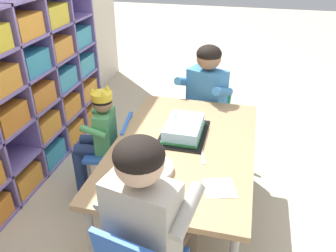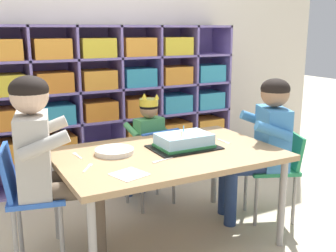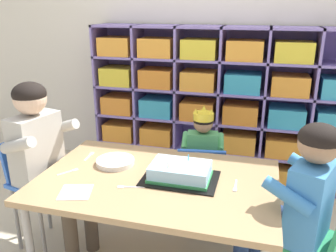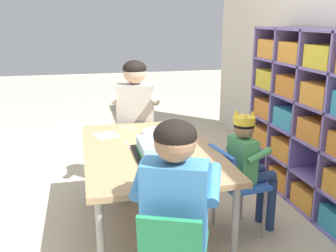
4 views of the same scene
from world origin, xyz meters
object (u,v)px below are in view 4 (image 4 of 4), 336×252
object	(u,v)px
activity_table	(150,155)
classroom_chair_adult_side	(136,133)
classroom_chair_guest_side	(173,251)
fork_near_child_seat	(167,173)
classroom_chair_blue	(234,181)
adult_helper_seated	(135,111)
fork_beside_plate_stack	(131,128)
child_with_crown	(248,157)
paper_plate_stack	(158,133)
birthday_cake_on_tray	(157,149)
fork_near_cake_tray	(161,126)
fork_scattered_mid_table	(127,144)
guest_at_table_side	(177,196)

from	to	relation	value
activity_table	classroom_chair_adult_side	world-z (taller)	classroom_chair_adult_side
classroom_chair_guest_side	fork_near_child_seat	bearing A→B (deg)	-76.73
classroom_chair_blue	adult_helper_seated	bearing A→B (deg)	23.06
activity_table	fork_beside_plate_stack	bearing A→B (deg)	-173.54
classroom_chair_adult_side	fork_beside_plate_stack	world-z (taller)	classroom_chair_adult_side
adult_helper_seated	fork_beside_plate_stack	world-z (taller)	adult_helper_seated
child_with_crown	classroom_chair_adult_side	xyz separation A→B (m)	(-0.96, -0.60, -0.07)
adult_helper_seated	paper_plate_stack	size ratio (longest dim) A/B	4.76
classroom_chair_blue	child_with_crown	xyz separation A→B (m)	(-0.01, 0.10, 0.15)
activity_table	birthday_cake_on_tray	bearing A→B (deg)	11.06
child_with_crown	fork_near_cake_tray	xyz separation A→B (m)	(-0.65, -0.45, 0.06)
paper_plate_stack	fork_near_cake_tray	bearing A→B (deg)	162.42
adult_helper_seated	fork_beside_plate_stack	bearing A→B (deg)	-95.06
paper_plate_stack	fork_scattered_mid_table	xyz separation A→B (m)	(0.18, -0.25, -0.01)
activity_table	classroom_chair_blue	xyz separation A→B (m)	(0.16, 0.53, -0.17)
activity_table	fork_scattered_mid_table	world-z (taller)	fork_scattered_mid_table
paper_plate_stack	fork_beside_plate_stack	bearing A→B (deg)	-141.51
guest_at_table_side	classroom_chair_guest_side	bearing A→B (deg)	90.00
fork_beside_plate_stack	guest_at_table_side	bearing A→B (deg)	128.34
classroom_chair_adult_side	fork_beside_plate_stack	size ratio (longest dim) A/B	6.57
child_with_crown	paper_plate_stack	bearing A→B (deg)	41.17
activity_table	paper_plate_stack	xyz separation A→B (m)	(-0.30, 0.11, 0.06)
adult_helper_seated	paper_plate_stack	xyz separation A→B (m)	(0.41, 0.11, -0.07)
classroom_chair_guest_side	fork_beside_plate_stack	size ratio (longest dim) A/B	5.50
child_with_crown	classroom_chair_guest_side	xyz separation A→B (m)	(0.69, -0.67, -0.16)
guest_at_table_side	fork_beside_plate_stack	world-z (taller)	guest_at_table_side
child_with_crown	fork_beside_plate_stack	size ratio (longest dim) A/B	7.67
adult_helper_seated	guest_at_table_side	bearing A→B (deg)	-77.89
birthday_cake_on_tray	classroom_chair_guest_side	bearing A→B (deg)	-5.73
classroom_chair_blue	birthday_cake_on_tray	distance (m)	0.56
classroom_chair_blue	fork_beside_plate_stack	size ratio (longest dim) A/B	5.45
classroom_chair_adult_side	fork_near_child_seat	xyz separation A→B (m)	(1.24, -0.01, 0.13)
activity_table	fork_near_child_seat	world-z (taller)	fork_near_child_seat
classroom_chair_blue	fork_beside_plate_stack	distance (m)	0.91
child_with_crown	paper_plate_stack	size ratio (longest dim) A/B	3.72
paper_plate_stack	fork_scattered_mid_table	world-z (taller)	paper_plate_stack
activity_table	fork_beside_plate_stack	size ratio (longest dim) A/B	11.82
child_with_crown	fork_beside_plate_stack	world-z (taller)	child_with_crown
adult_helper_seated	birthday_cake_on_tray	xyz separation A→B (m)	(0.83, 0.02, -0.05)
adult_helper_seated	fork_near_child_seat	xyz separation A→B (m)	(1.13, 0.01, -0.09)
classroom_chair_adult_side	fork_scattered_mid_table	size ratio (longest dim) A/B	5.02
classroom_chair_adult_side	fork_near_cake_tray	world-z (taller)	classroom_chair_adult_side
child_with_crown	fork_scattered_mid_table	distance (m)	0.81
birthday_cake_on_tray	classroom_chair_adult_side	bearing A→B (deg)	179.80
fork_near_child_seat	fork_beside_plate_stack	world-z (taller)	same
guest_at_table_side	fork_scattered_mid_table	distance (m)	0.86
fork_scattered_mid_table	fork_near_child_seat	bearing A→B (deg)	2.68
paper_plate_stack	fork_beside_plate_stack	xyz separation A→B (m)	(-0.21, -0.17, -0.01)
classroom_chair_guest_side	fork_scattered_mid_table	xyz separation A→B (m)	(-0.95, -0.09, 0.22)
activity_table	classroom_chair_adult_side	distance (m)	0.82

